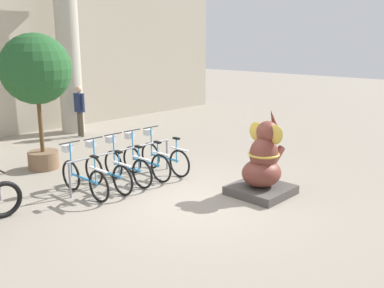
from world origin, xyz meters
name	(u,v)px	position (x,y,z in m)	size (l,w,h in m)	color
ground_plane	(194,200)	(0.00, 0.00, 0.00)	(60.00, 60.00, 0.00)	gray
column_right	(69,56)	(1.95, 7.60, 2.62)	(0.96, 0.96, 5.16)	#ADA899
bike_rack	(123,157)	(-0.24, 1.95, 0.58)	(2.83, 0.05, 0.77)	gray
bicycle_0	(83,177)	(-1.36, 1.85, 0.41)	(0.48, 1.69, 1.08)	black
bicycle_1	(107,171)	(-0.80, 1.81, 0.41)	(0.48, 1.69, 1.08)	black
bicycle_2	(126,166)	(-0.24, 1.85, 0.41)	(0.48, 1.69, 1.08)	black
bicycle_3	(145,161)	(0.31, 1.85, 0.41)	(0.48, 1.69, 1.08)	black
bicycle_4	(163,156)	(0.87, 1.81, 0.41)	(0.48, 1.69, 1.08)	black
elephant_statue	(263,166)	(1.28, -0.78, 0.61)	(1.15, 1.15, 1.80)	#4C4742
person_pedestrian	(79,106)	(1.72, 6.76, 1.01)	(0.22, 0.47, 1.69)	brown
potted_tree	(36,74)	(-0.96, 4.26, 2.37)	(1.69, 1.69, 3.32)	brown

